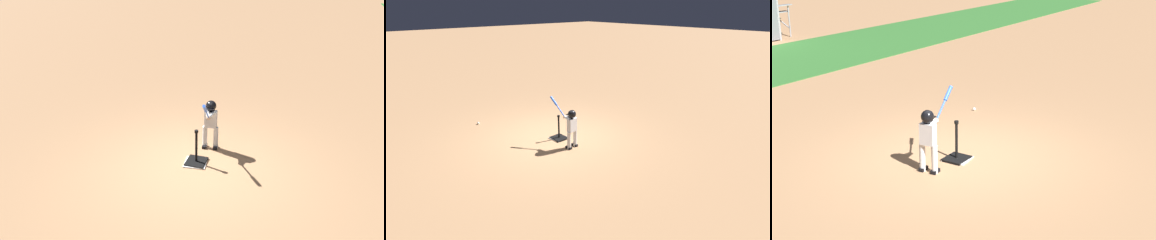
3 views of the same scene
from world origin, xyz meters
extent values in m
plane|color=#AD7F56|center=(0.00, 0.00, 0.00)|extent=(90.00, 90.00, 0.00)
cylinder|color=#9E9EA3|center=(6.33, 12.50, 1.06)|extent=(0.08, 0.08, 2.11)
cube|color=white|center=(-0.17, -0.07, 0.01)|extent=(0.49, 0.49, 0.02)
cube|color=black|center=(-0.19, -0.06, 0.02)|extent=(0.44, 0.40, 0.04)
cylinder|color=black|center=(-0.19, -0.06, 0.36)|extent=(0.05, 0.05, 0.64)
cylinder|color=black|center=(-0.19, -0.06, 0.70)|extent=(0.08, 0.08, 0.05)
cylinder|color=silver|center=(-0.90, 0.16, 0.25)|extent=(0.11, 0.11, 0.49)
cube|color=black|center=(-0.88, 0.16, 0.03)|extent=(0.19, 0.11, 0.06)
cylinder|color=silver|center=(-0.88, -0.08, 0.25)|extent=(0.11, 0.11, 0.49)
cube|color=black|center=(-0.86, -0.08, 0.03)|extent=(0.19, 0.11, 0.06)
cube|color=silver|center=(-0.89, 0.04, 0.68)|extent=(0.16, 0.27, 0.37)
sphere|color=#DBB293|center=(-0.89, 0.04, 0.97)|extent=(0.19, 0.19, 0.19)
sphere|color=black|center=(-0.89, 0.04, 0.98)|extent=(0.22, 0.22, 0.22)
cube|color=black|center=(-0.80, 0.05, 0.95)|extent=(0.13, 0.17, 0.01)
cylinder|color=silver|center=(-0.76, 0.09, 0.84)|extent=(0.30, 0.13, 0.11)
cylinder|color=silver|center=(-0.75, 0.01, 0.84)|extent=(0.30, 0.18, 0.11)
sphere|color=#DBB293|center=(-0.62, 0.06, 0.83)|extent=(0.09, 0.09, 0.09)
cylinder|color=blue|center=(-0.36, 0.09, 1.06)|extent=(0.54, 0.08, 0.48)
cylinder|color=blue|center=(-0.20, 0.10, 1.20)|extent=(0.26, 0.08, 0.24)
cylinder|color=black|center=(-0.63, 0.06, 0.81)|extent=(0.05, 0.05, 0.05)
sphere|color=white|center=(2.48, 1.20, 0.04)|extent=(0.07, 0.07, 0.07)
cylinder|color=#93969E|center=(7.13, 12.87, 0.66)|extent=(0.06, 0.06, 1.32)
cylinder|color=#93969E|center=(7.11, 13.83, 0.83)|extent=(0.09, 1.95, 1.01)
camera|label=1|loc=(6.05, 1.83, 3.92)|focal=35.00mm
camera|label=2|loc=(-6.50, 4.91, 3.70)|focal=28.00mm
camera|label=3|loc=(-7.54, -4.89, 3.66)|focal=50.00mm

